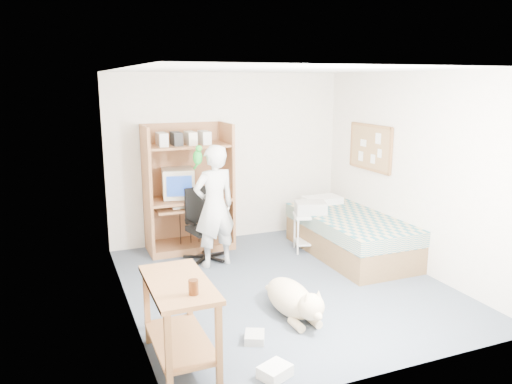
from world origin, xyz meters
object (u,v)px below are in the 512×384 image
(computer_hutch, at_px, (188,193))
(side_desk, at_px, (180,310))
(printer_cart, at_px, (310,227))
(bed, at_px, (349,235))
(dog, at_px, (293,299))
(person, at_px, (214,206))
(office_chair, at_px, (204,234))

(computer_hutch, xyz_separation_m, side_desk, (-0.85, -2.94, -0.33))
(computer_hutch, relative_size, printer_cart, 3.33)
(bed, distance_m, dog, 2.09)
(person, relative_size, printer_cart, 2.96)
(bed, relative_size, side_desk, 2.02)
(side_desk, height_order, dog, side_desk)
(side_desk, distance_m, printer_cart, 3.24)
(office_chair, distance_m, printer_cart, 1.51)
(bed, distance_m, person, 1.96)
(computer_hutch, distance_m, dog, 2.62)
(dog, bearing_deg, side_desk, -163.82)
(office_chair, distance_m, person, 0.55)
(computer_hutch, bearing_deg, printer_cart, -26.68)
(dog, relative_size, printer_cart, 2.13)
(person, height_order, dog, person)
(printer_cart, bearing_deg, person, -161.06)
(office_chair, height_order, dog, office_chair)
(computer_hutch, xyz_separation_m, dog, (0.43, -2.51, -0.63))
(side_desk, xyz_separation_m, person, (0.99, 2.13, 0.31))
(printer_cart, bearing_deg, bed, -19.51)
(office_chair, bearing_deg, printer_cart, -22.28)
(printer_cart, bearing_deg, computer_hutch, 171.34)
(computer_hutch, distance_m, person, 0.82)
(office_chair, relative_size, dog, 0.84)
(bed, height_order, side_desk, side_desk)
(dog, xyz_separation_m, printer_cart, (1.13, 1.73, 0.17))
(computer_hutch, relative_size, dog, 1.57)
(side_desk, bearing_deg, printer_cart, 41.78)
(computer_hutch, xyz_separation_m, office_chair, (0.08, -0.51, -0.48))
(person, height_order, printer_cart, person)
(bed, relative_size, printer_cart, 3.74)
(bed, height_order, person, person)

